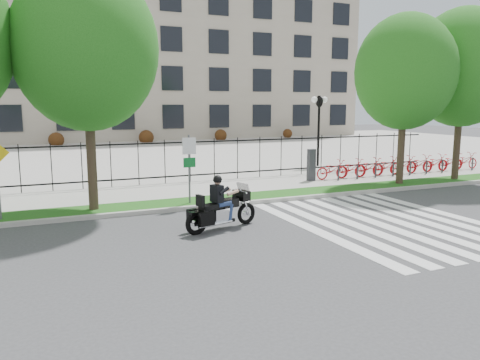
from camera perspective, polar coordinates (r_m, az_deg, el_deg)
name	(u,v)px	position (r m, az deg, el deg)	size (l,w,h in m)	color
ground	(248,239)	(13.23, 1.00, -7.16)	(120.00, 120.00, 0.00)	#3A3A3D
curb	(201,207)	(16.91, -4.76, -3.30)	(60.00, 0.20, 0.15)	#A3A199
grass_verge	(194,202)	(17.70, -5.64, -2.74)	(60.00, 1.50, 0.15)	#1A5214
sidewalk	(176,191)	(20.05, -7.83, -1.37)	(60.00, 3.50, 0.15)	#AEAAA2
plaza	(113,153)	(37.11, -15.18, 3.20)	(80.00, 34.00, 0.10)	#AEAAA2
crosswalk_stripes	(385,222)	(15.77, 17.23, -4.86)	(5.70, 8.00, 0.01)	silver
iron_fence	(165,162)	(21.56, -9.15, 2.23)	(30.00, 0.06, 2.00)	black
office_building	(83,48)	(57.06, -18.64, 15.02)	(60.00, 21.90, 20.15)	#A29482
lamp_post_right	(319,113)	(28.06, 9.61, 8.01)	(1.06, 0.70, 4.25)	black
street_tree_1	(86,48)	(16.68, -18.28, 14.99)	(4.74, 4.74, 8.12)	#33241C
street_tree_2	(405,72)	(22.42, 19.50, 12.28)	(4.43, 4.43, 7.54)	#33241C
street_tree_3	(463,68)	(24.89, 25.51, 12.24)	(4.83, 4.83, 8.06)	#33241C
bike_share_station	(402,165)	(25.71, 19.17, 1.75)	(11.06, 0.85, 1.50)	#2D2D33
sign_pole_regulatory	(189,160)	(17.00, -6.21, 2.44)	(0.50, 0.09, 2.50)	#59595B
motorcycle_rider	(222,207)	(14.06, -2.26, -3.37)	(2.54, 1.17, 2.01)	black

